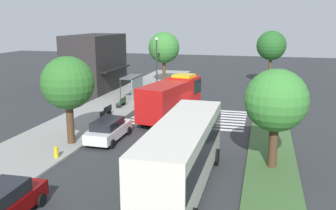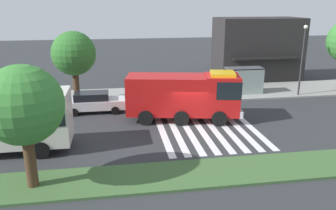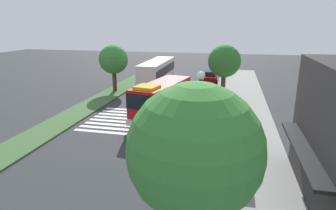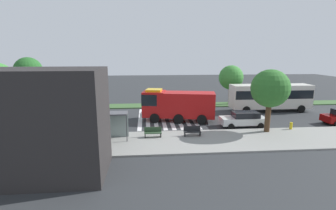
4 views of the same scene
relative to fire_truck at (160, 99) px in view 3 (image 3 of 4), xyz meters
The scene contains 16 objects.
ground_plane 2.39m from the fire_truck, 94.33° to the right, with size 120.00×120.00×0.00m, color #2D3033.
sidewalk 7.41m from the fire_truck, 90.81° to the left, with size 60.00×5.82×0.14m, color gray.
median_strip 8.64m from the fire_truck, 90.69° to the right, with size 60.00×3.00×0.14m, color #3D6033.
crosswalk 2.58m from the fire_truck, 53.82° to the right, with size 6.75×10.06×0.01m.
fire_truck is the anchor object (origin of this frame).
parked_car_west 18.63m from the fire_truck, behind, with size 4.38×2.11×1.68m.
parked_car_mid 7.68m from the fire_truck, 156.28° to the left, with size 4.78×2.06×1.62m.
transit_bus 13.85m from the fire_truck, 163.87° to the right, with size 10.70×2.87×3.60m.
bus_stop_shelter 9.05m from the fire_truck, 41.21° to the left, with size 3.50×1.40×2.46m.
bench_near_shelter 6.71m from the fire_truck, 64.66° to the left, with size 1.60×0.50×0.90m.
bench_west_of_shelter 6.15m from the fire_truck, 98.38° to the left, with size 1.60×0.50×0.90m.
street_lamp 12.83m from the fire_truck, 22.49° to the left, with size 0.36×0.36×6.40m.
sidewalk_tree_far_west 10.26m from the fire_truck, 148.21° to the left, with size 3.65×3.65×6.12m.
sidewalk_tree_center 17.60m from the fire_truck, 17.63° to the left, with size 4.08×4.08×6.89m.
median_tree_far_west 12.74m from the fire_truck, 137.92° to the right, with size 3.63×3.63×5.84m.
fire_hydrant 12.34m from the fire_truck, 157.16° to the left, with size 0.28×0.28×0.70m, color gold.
Camera 3 is at (24.31, 7.52, 8.61)m, focal length 30.58 mm.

